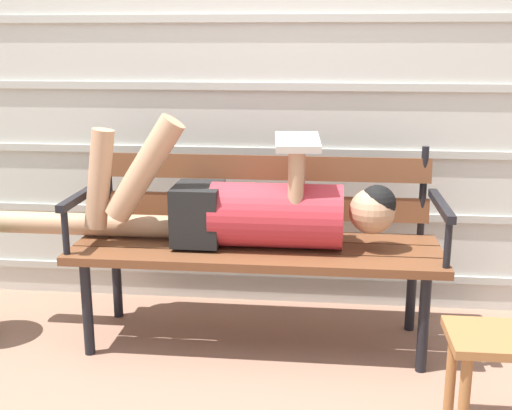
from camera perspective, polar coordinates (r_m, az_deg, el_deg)
ground_plane at (r=2.83m, az=-0.33°, el=-13.08°), size 12.00×12.00×0.00m
house_siding at (r=3.16m, az=1.00°, el=13.18°), size 4.55×0.08×2.48m
park_bench at (r=2.85m, az=0.16°, el=-2.46°), size 1.57×0.52×0.85m
reclining_person at (r=2.76m, az=-1.23°, el=-0.31°), size 1.77×0.27×0.57m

